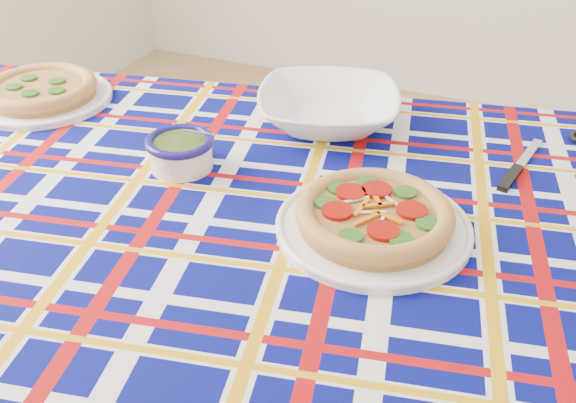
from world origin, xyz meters
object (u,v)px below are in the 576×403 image
at_px(dining_table, 254,246).
at_px(serving_bowl, 328,108).
at_px(pesto_bowl, 181,149).
at_px(main_focaccia_plate, 374,215).

relative_size(dining_table, serving_bowl, 6.05).
bearing_deg(pesto_bowl, dining_table, -22.03).
distance_m(pesto_bowl, serving_bowl, 0.33).
bearing_deg(dining_table, pesto_bowl, 145.91).
xyz_separation_m(dining_table, serving_bowl, (0.00, 0.35, 0.11)).
bearing_deg(dining_table, serving_bowl, 77.63).
xyz_separation_m(dining_table, pesto_bowl, (-0.18, 0.07, 0.11)).
relative_size(main_focaccia_plate, pesto_bowl, 2.54).
bearing_deg(main_focaccia_plate, pesto_bowl, 172.35).
distance_m(dining_table, serving_bowl, 0.36).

